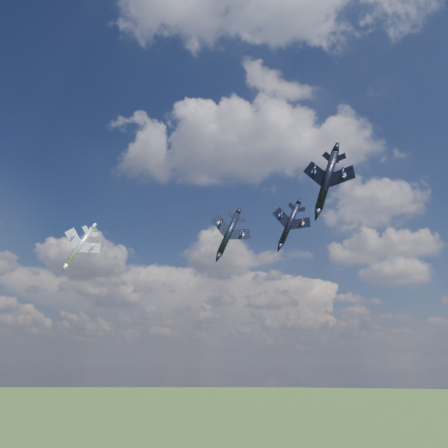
% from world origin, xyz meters
% --- Properties ---
extents(jet_lead_navy, '(14.04, 15.69, 6.11)m').
position_xyz_m(jet_lead_navy, '(7.98, 9.96, 79.11)').
color(jet_lead_navy, black).
extents(jet_right_navy, '(14.99, 16.76, 6.23)m').
position_xyz_m(jet_right_navy, '(27.37, -3.79, 83.09)').
color(jet_right_navy, black).
extents(jet_high_navy, '(12.53, 15.93, 7.30)m').
position_xyz_m(jet_high_navy, '(19.00, 30.45, 86.71)').
color(jet_high_navy, black).
extents(jet_left_silver, '(14.31, 16.51, 7.30)m').
position_xyz_m(jet_left_silver, '(-29.37, 17.62, 80.47)').
color(jet_left_silver, '#9C9DA6').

